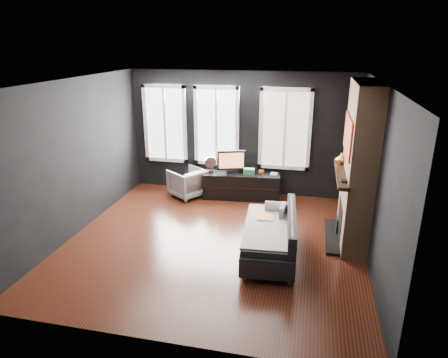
% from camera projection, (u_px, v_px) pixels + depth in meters
% --- Properties ---
extents(floor, '(5.00, 5.00, 0.00)m').
position_uv_depth(floor, '(215.00, 241.00, 6.91)').
color(floor, black).
rests_on(floor, ground).
extents(ceiling, '(5.00, 5.00, 0.00)m').
position_uv_depth(ceiling, '(213.00, 82.00, 6.02)').
color(ceiling, white).
rests_on(ceiling, ground).
extents(wall_back, '(5.00, 0.02, 2.70)m').
position_uv_depth(wall_back, '(241.00, 134.00, 8.77)').
color(wall_back, black).
rests_on(wall_back, ground).
extents(wall_left, '(0.02, 5.00, 2.70)m').
position_uv_depth(wall_left, '(75.00, 158.00, 6.98)').
color(wall_left, black).
rests_on(wall_left, ground).
extents(wall_right, '(0.02, 5.00, 2.70)m').
position_uv_depth(wall_right, '(376.00, 178.00, 5.95)').
color(wall_right, black).
rests_on(wall_right, ground).
extents(windows, '(4.00, 0.16, 1.76)m').
position_uv_depth(windows, '(221.00, 86.00, 8.49)').
color(windows, white).
rests_on(windows, wall_back).
extents(fireplace, '(0.70, 1.62, 2.70)m').
position_uv_depth(fireplace, '(359.00, 165.00, 6.55)').
color(fireplace, '#93724C').
rests_on(fireplace, floor).
extents(sofa, '(1.01, 1.83, 0.76)m').
position_uv_depth(sofa, '(270.00, 233.00, 6.36)').
color(sofa, black).
rests_on(sofa, floor).
extents(stripe_pillow, '(0.11, 0.34, 0.33)m').
position_uv_depth(stripe_pillow, '(283.00, 214.00, 6.66)').
color(stripe_pillow, gray).
rests_on(stripe_pillow, sofa).
extents(armchair, '(0.90, 0.91, 0.69)m').
position_uv_depth(armchair, '(187.00, 181.00, 8.81)').
color(armchair, silver).
rests_on(armchair, floor).
extents(media_console, '(1.69, 0.68, 0.56)m').
position_uv_depth(media_console, '(242.00, 185.00, 8.75)').
color(media_console, black).
rests_on(media_console, floor).
extents(monitor, '(0.63, 0.32, 0.55)m').
position_uv_depth(monitor, '(231.00, 160.00, 8.62)').
color(monitor, black).
rests_on(monitor, media_console).
extents(desk_fan, '(0.32, 0.32, 0.36)m').
position_uv_depth(desk_fan, '(211.00, 164.00, 8.69)').
color(desk_fan, gray).
rests_on(desk_fan, media_console).
extents(mug, '(0.13, 0.10, 0.12)m').
position_uv_depth(mug, '(262.00, 172.00, 8.58)').
color(mug, orange).
rests_on(mug, media_console).
extents(book, '(0.15, 0.02, 0.20)m').
position_uv_depth(book, '(271.00, 169.00, 8.58)').
color(book, '#B3A98B').
rests_on(book, media_console).
extents(storage_box, '(0.23, 0.15, 0.12)m').
position_uv_depth(storage_box, '(249.00, 171.00, 8.58)').
color(storage_box, '#29753E').
rests_on(storage_box, media_console).
extents(mantel_vase, '(0.22, 0.23, 0.19)m').
position_uv_depth(mantel_vase, '(341.00, 159.00, 7.02)').
color(mantel_vase, orange).
rests_on(mantel_vase, fireplace).
extents(mantel_clock, '(0.14, 0.14, 0.04)m').
position_uv_depth(mantel_clock, '(344.00, 181.00, 6.12)').
color(mantel_clock, black).
rests_on(mantel_clock, fireplace).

